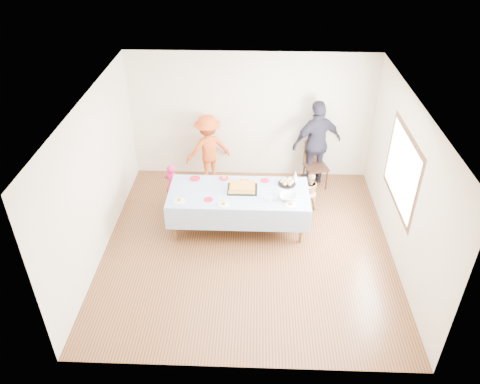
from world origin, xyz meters
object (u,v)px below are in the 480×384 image
object	(u,v)px
dining_chair	(315,161)
adult_left	(208,149)
party_table	(239,194)
birthday_cake	(242,188)

from	to	relation	value
dining_chair	adult_left	world-z (taller)	adult_left
party_table	dining_chair	size ratio (longest dim) A/B	2.53
party_table	birthday_cake	world-z (taller)	birthday_cake
birthday_cake	dining_chair	world-z (taller)	dining_chair
party_table	birthday_cake	bearing A→B (deg)	50.54
party_table	adult_left	xyz separation A→B (m)	(-0.70, 1.66, 0.02)
adult_left	birthday_cake	bearing A→B (deg)	92.57
party_table	dining_chair	world-z (taller)	dining_chair
dining_chair	party_table	bearing A→B (deg)	-150.19
birthday_cake	adult_left	xyz separation A→B (m)	(-0.77, 1.58, -0.08)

